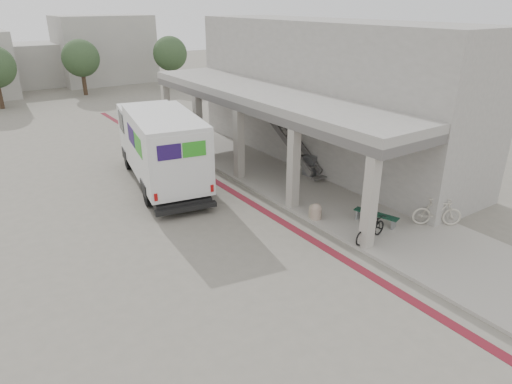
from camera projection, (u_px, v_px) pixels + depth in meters
ground at (257, 226)px, 17.18m from camera, size 120.00×120.00×0.00m
bike_lane_stripe at (249, 202)px, 19.22m from camera, size 0.35×40.00×0.01m
sidewalk at (335, 200)px, 19.24m from camera, size 4.40×28.00×0.12m
transit_building at (318, 97)px, 22.84m from camera, size 7.60×17.00×7.00m
distant_backdrop at (10, 61)px, 41.90m from camera, size 28.00×10.00×6.50m
tree_mid at (81, 58)px, 39.77m from camera, size 3.20×3.20×4.80m
tree_right at (170, 54)px, 43.19m from camera, size 3.20×3.20×4.80m
fedex_truck at (161, 146)px, 20.43m from camera, size 3.87×8.39×3.45m
bench at (376, 216)px, 17.03m from camera, size 0.87×1.71×0.40m
bollard_near at (316, 211)px, 17.38m from camera, size 0.41×0.41×0.62m
bollard_far at (313, 211)px, 17.53m from camera, size 0.35×0.35×0.53m
utility_cabinet at (310, 166)px, 21.66m from camera, size 0.53×0.64×0.96m
bicycle_black at (370, 229)px, 15.76m from camera, size 1.74×0.83×0.88m
bicycle_cream at (437, 212)px, 16.78m from camera, size 1.71×1.52×1.08m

